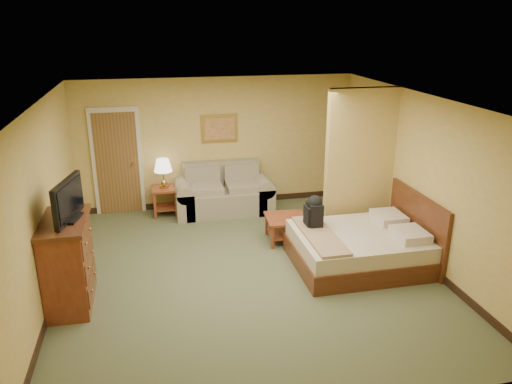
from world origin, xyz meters
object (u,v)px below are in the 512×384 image
object	(u,v)px
coffee_table	(286,224)
loveseat	(224,196)
bed	(363,247)
dresser	(68,262)

from	to	relation	value
coffee_table	loveseat	bearing A→B (deg)	117.37
loveseat	coffee_table	bearing A→B (deg)	-62.63
coffee_table	bed	size ratio (longest dim) A/B	0.36
dresser	bed	size ratio (longest dim) A/B	0.61
loveseat	dresser	bearing A→B (deg)	-130.68
coffee_table	bed	distance (m)	1.45
loveseat	bed	distance (m)	3.24
loveseat	bed	world-z (taller)	bed
coffee_table	dresser	distance (m)	3.63
loveseat	dresser	xyz separation A→B (m)	(-2.53, -2.94, 0.30)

